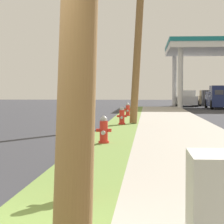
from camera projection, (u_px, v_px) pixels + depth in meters
The scene contains 8 objects.
fire_hydrant_nearest at pixel (72, 174), 6.41m from camera, with size 0.42×0.38×0.74m.
fire_hydrant_second at pixel (104, 131), 13.23m from camera, with size 0.42×0.38×0.74m.
fire_hydrant_third at pixel (122, 117), 20.62m from camera, with size 0.42×0.37×0.74m.
fire_hydrant_fourth at pixel (128, 110), 27.66m from camera, with size 0.42×0.37×0.74m.
utility_pole_midground at pixel (140, 6), 21.28m from camera, with size 1.23×1.54×9.99m.
car_tan_by_near_pump at pixel (207, 98), 51.96m from camera, with size 2.21×4.62×1.57m.
car_white_by_far_pump at pixel (186, 99), 48.64m from camera, with size 1.97×4.51×1.57m.
truck_navy_at_forecourt at pixel (220, 98), 41.98m from camera, with size 2.17×5.42×1.97m.
Camera 1 is at (1.78, -4.11, 1.54)m, focal length 78.71 mm.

